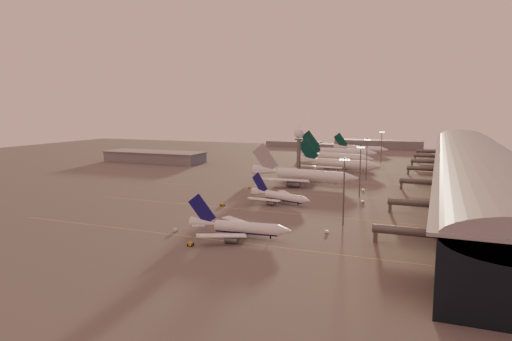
% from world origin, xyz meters
% --- Properties ---
extents(ground, '(700.00, 700.00, 0.00)m').
position_xyz_m(ground, '(0.00, 0.00, 0.00)').
color(ground, '#525050').
rests_on(ground, ground).
extents(taxiway_markings, '(180.00, 185.25, 0.02)m').
position_xyz_m(taxiway_markings, '(30.00, 56.00, 0.01)').
color(taxiway_markings, '#DBD14D').
rests_on(taxiway_markings, ground).
extents(terminal, '(57.00, 362.00, 23.04)m').
position_xyz_m(terminal, '(107.88, 110.09, 10.52)').
color(terminal, black).
rests_on(terminal, ground).
extents(hangar, '(82.00, 27.00, 8.50)m').
position_xyz_m(hangar, '(-120.00, 140.00, 4.32)').
color(hangar, slate).
rests_on(hangar, ground).
extents(radar_tower, '(6.40, 6.40, 31.10)m').
position_xyz_m(radar_tower, '(5.00, 120.00, 20.95)').
color(radar_tower, '#595C61').
rests_on(radar_tower, ground).
extents(mast_a, '(3.60, 0.56, 25.00)m').
position_xyz_m(mast_a, '(58.00, 0.00, 13.74)').
color(mast_a, '#595C61').
rests_on(mast_a, ground).
extents(mast_b, '(3.60, 0.56, 25.00)m').
position_xyz_m(mast_b, '(55.00, 55.00, 13.74)').
color(mast_b, '#595C61').
rests_on(mast_b, ground).
extents(mast_c, '(3.60, 0.56, 25.00)m').
position_xyz_m(mast_c, '(50.00, 110.00, 13.74)').
color(mast_c, '#595C61').
rests_on(mast_c, ground).
extents(mast_d, '(3.60, 0.56, 25.00)m').
position_xyz_m(mast_d, '(48.00, 200.00, 13.74)').
color(mast_d, '#595C61').
rests_on(mast_d, ground).
extents(distant_horizon, '(165.00, 37.50, 9.00)m').
position_xyz_m(distant_horizon, '(2.62, 325.14, 3.89)').
color(distant_horizon, slate).
rests_on(distant_horizon, ground).
extents(narrowbody_near, '(36.06, 28.70, 14.09)m').
position_xyz_m(narrowbody_near, '(29.30, -29.61, 2.85)').
color(narrowbody_near, white).
rests_on(narrowbody_near, ground).
extents(narrowbody_mid, '(31.81, 24.94, 12.94)m').
position_xyz_m(narrowbody_mid, '(24.13, 27.51, 2.62)').
color(narrowbody_mid, white).
rests_on(narrowbody_mid, ground).
extents(widebody_white, '(63.63, 50.76, 22.40)m').
position_xyz_m(widebody_white, '(19.51, 81.49, 3.88)').
color(widebody_white, white).
rests_on(widebody_white, ground).
extents(greentail_a, '(59.89, 47.91, 21.99)m').
position_xyz_m(greentail_a, '(26.44, 141.67, 3.88)').
color(greentail_a, white).
rests_on(greentail_a, ground).
extents(greentail_b, '(59.00, 46.96, 22.05)m').
position_xyz_m(greentail_b, '(17.25, 182.88, 3.90)').
color(greentail_b, white).
rests_on(greentail_b, ground).
extents(greentail_c, '(65.01, 52.50, 23.61)m').
position_xyz_m(greentail_c, '(11.04, 217.84, 4.17)').
color(greentail_c, white).
rests_on(greentail_c, ground).
extents(greentail_d, '(52.77, 42.33, 19.24)m').
position_xyz_m(greentail_d, '(21.32, 269.39, 3.40)').
color(greentail_d, white).
rests_on(greentail_d, ground).
extents(gsv_truck_a, '(5.96, 4.94, 2.34)m').
position_xyz_m(gsv_truck_a, '(6.12, -31.37, 1.19)').
color(gsv_truck_a, silver).
rests_on(gsv_truck_a, ground).
extents(gsv_tug_near, '(2.82, 4.15, 1.11)m').
position_xyz_m(gsv_tug_near, '(19.07, -44.09, 0.57)').
color(gsv_tug_near, gold).
rests_on(gsv_tug_near, ground).
extents(gsv_catering_a, '(4.83, 3.57, 3.63)m').
position_xyz_m(gsv_catering_a, '(55.29, -13.65, 1.81)').
color(gsv_catering_a, silver).
rests_on(gsv_catering_a, ground).
extents(gsv_tug_mid, '(4.48, 4.28, 1.11)m').
position_xyz_m(gsv_tug_mid, '(2.51, 11.95, 0.57)').
color(gsv_tug_mid, gold).
rests_on(gsv_tug_mid, ground).
extents(gsv_truck_b, '(6.54, 4.14, 2.48)m').
position_xyz_m(gsv_truck_b, '(59.01, 40.92, 1.27)').
color(gsv_truck_b, silver).
rests_on(gsv_truck_b, ground).
extents(gsv_truck_c, '(6.39, 4.70, 2.45)m').
position_xyz_m(gsv_truck_c, '(-2.94, 56.89, 1.25)').
color(gsv_truck_c, gold).
rests_on(gsv_truck_c, ground).
extents(gsv_catering_b, '(5.15, 2.71, 4.09)m').
position_xyz_m(gsv_catering_b, '(54.53, 71.73, 2.04)').
color(gsv_catering_b, silver).
rests_on(gsv_catering_b, ground).
extents(gsv_tug_far, '(2.49, 3.50, 0.91)m').
position_xyz_m(gsv_tug_far, '(4.03, 95.51, 0.47)').
color(gsv_tug_far, silver).
rests_on(gsv_tug_far, ground).
extents(gsv_truck_d, '(2.13, 5.05, 1.99)m').
position_xyz_m(gsv_truck_d, '(-14.87, 123.62, 1.02)').
color(gsv_truck_d, silver).
rests_on(gsv_truck_d, ground).
extents(gsv_tug_hangar, '(4.28, 3.46, 1.06)m').
position_xyz_m(gsv_tug_hangar, '(38.26, 159.35, 0.55)').
color(gsv_tug_hangar, gold).
rests_on(gsv_tug_hangar, ground).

